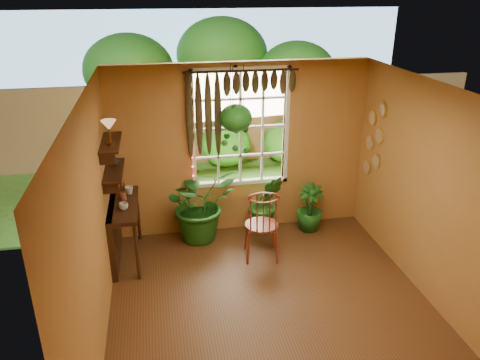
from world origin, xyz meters
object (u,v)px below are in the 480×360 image
object	(u,v)px
potted_plant_left	(200,203)
potted_plant_mid	(266,204)
windsor_chair	(262,235)
hanging_basket	(236,120)
counter_ledge	(118,226)

from	to	relation	value
potted_plant_left	potted_plant_mid	size ratio (longest dim) A/B	1.22
windsor_chair	hanging_basket	size ratio (longest dim) A/B	1.00
windsor_chair	potted_plant_left	bearing A→B (deg)	144.78
counter_ledge	hanging_basket	distance (m)	2.28
counter_ledge	windsor_chair	distance (m)	2.07
windsor_chair	potted_plant_mid	world-z (taller)	windsor_chair
counter_ledge	windsor_chair	bearing A→B (deg)	-8.87
potted_plant_mid	hanging_basket	size ratio (longest dim) A/B	0.77
potted_plant_left	potted_plant_mid	xyz separation A→B (m)	(1.04, -0.00, -0.11)
potted_plant_mid	hanging_basket	distance (m)	1.49
potted_plant_left	potted_plant_mid	bearing A→B (deg)	-0.24
potted_plant_mid	hanging_basket	bearing A→B (deg)	-179.00
potted_plant_left	hanging_basket	size ratio (longest dim) A/B	0.95
counter_ledge	potted_plant_mid	bearing A→B (deg)	10.35
potted_plant_left	hanging_basket	xyz separation A→B (m)	(0.56, -0.01, 1.30)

